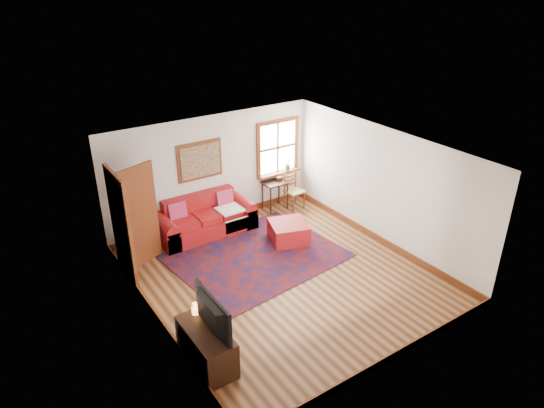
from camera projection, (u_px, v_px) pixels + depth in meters
ground at (282, 275)px, 9.28m from camera, size 5.50×5.50×0.00m
room_envelope at (283, 197)px, 8.57m from camera, size 5.04×5.54×2.52m
window at (279, 153)px, 11.62m from camera, size 1.18×0.20×1.38m
doorway at (131, 220)px, 9.03m from camera, size 0.89×1.08×2.14m
framed_artwork at (200, 161)px, 10.48m from camera, size 1.05×0.07×0.85m
persian_rug at (256, 256)px, 9.88m from camera, size 3.45×2.87×0.02m
red_leather_sofa at (205, 221)px, 10.67m from camera, size 2.16×0.89×0.85m
red_ottoman at (288, 232)px, 10.35m from camera, size 0.96×0.96×0.43m
side_table at (275, 186)px, 11.64m from camera, size 0.59×0.44×0.70m
ladder_back_chair at (293, 189)px, 11.76m from camera, size 0.44×0.42×0.88m
media_cabinet at (206, 346)px, 7.08m from camera, size 0.49×1.10×0.60m
television at (207, 315)px, 6.81m from camera, size 0.13×1.01×0.58m
candle_hurricane at (195, 309)px, 7.25m from camera, size 0.12×0.12×0.18m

